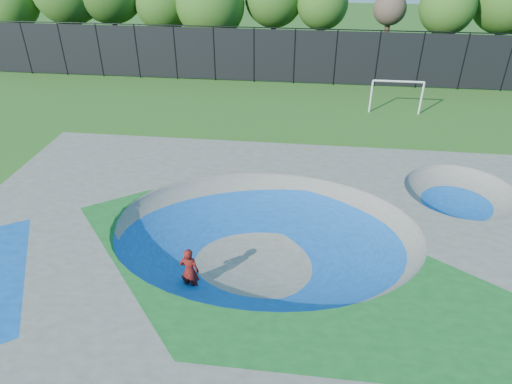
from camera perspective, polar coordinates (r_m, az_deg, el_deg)
ground at (r=16.94m, az=1.12°, el=-8.57°), size 120.00×120.00×0.00m
skate_deck at (r=16.47m, az=1.14°, el=-6.57°), size 22.00×14.00×1.50m
skater at (r=15.31m, az=-8.30°, el=-9.74°), size 0.68×0.48×1.77m
skateboard at (r=15.88m, az=-8.06°, el=-12.09°), size 0.79×0.27×0.05m
soccer_goal at (r=30.59m, az=17.23°, el=12.00°), size 3.23×0.12×2.13m
fence at (r=35.10m, az=4.83°, el=16.66°), size 48.09×0.09×4.04m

